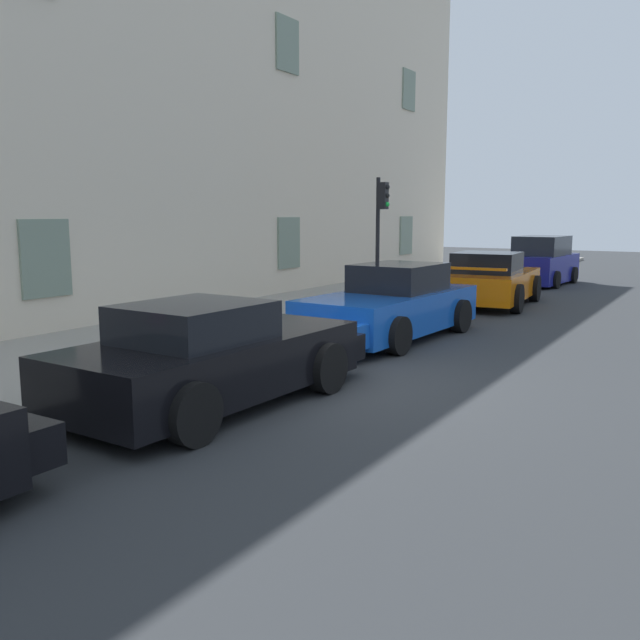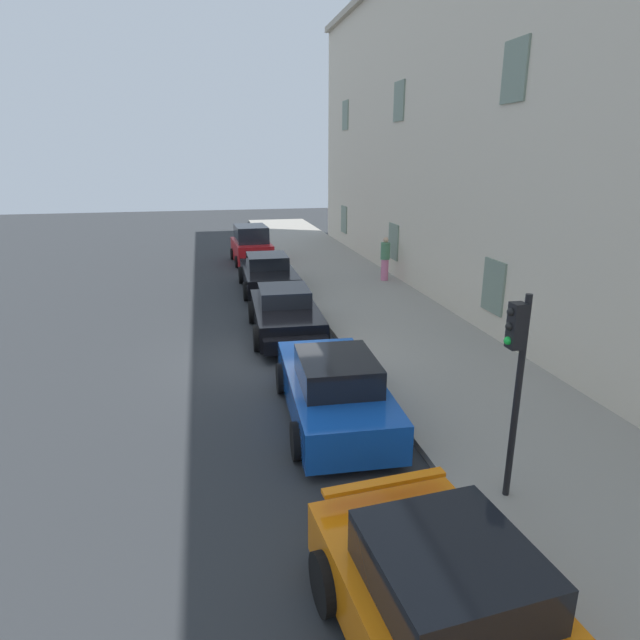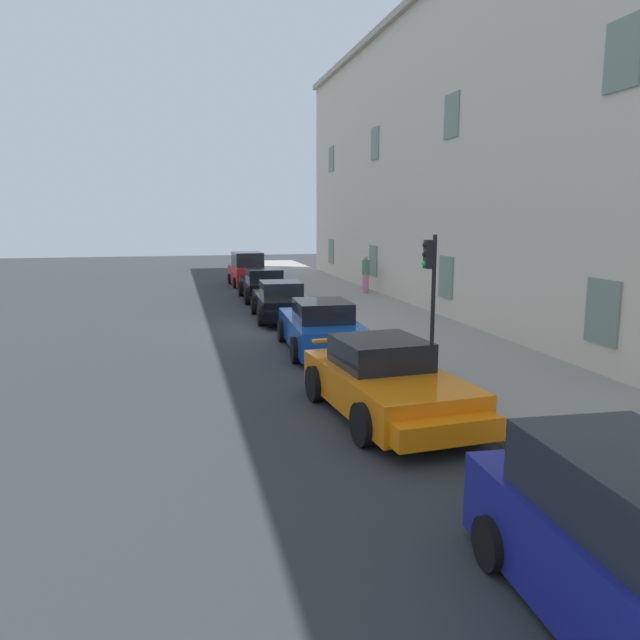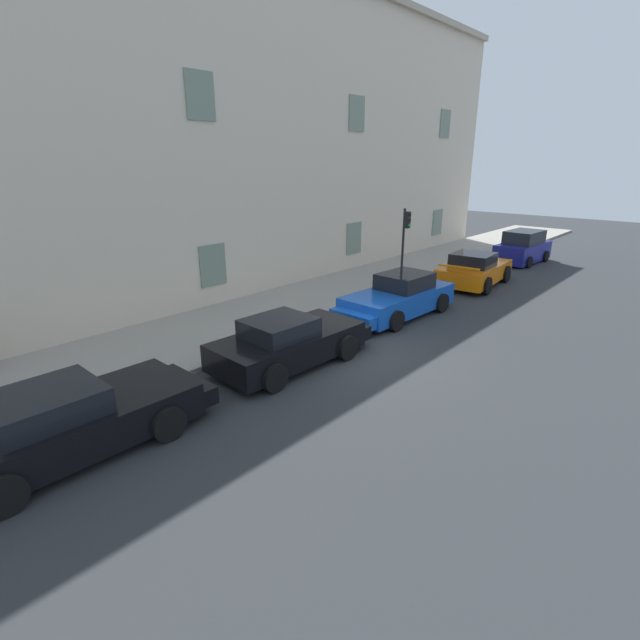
% 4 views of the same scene
% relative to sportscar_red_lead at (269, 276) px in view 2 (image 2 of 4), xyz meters
% --- Properties ---
extents(ground_plane, '(80.00, 80.00, 0.00)m').
position_rel_sportscar_red_lead_xyz_m(ground_plane, '(7.14, -0.92, -0.61)').
color(ground_plane, '#2B2D30').
extents(sidewalk, '(60.00, 4.37, 0.14)m').
position_rel_sportscar_red_lead_xyz_m(sidewalk, '(7.14, 3.36, -0.54)').
color(sidewalk, gray).
rests_on(sidewalk, ground).
extents(building_facade, '(41.57, 4.35, 12.26)m').
position_rel_sportscar_red_lead_xyz_m(building_facade, '(7.14, 7.47, 5.54)').
color(building_facade, beige).
rests_on(building_facade, ground).
extents(sportscar_red_lead, '(4.95, 2.21, 1.37)m').
position_rel_sportscar_red_lead_xyz_m(sportscar_red_lead, '(0.00, 0.00, 0.00)').
color(sportscar_red_lead, black).
rests_on(sportscar_red_lead, ground).
extents(sportscar_yellow_flank, '(4.65, 2.19, 1.36)m').
position_rel_sportscar_red_lead_xyz_m(sportscar_yellow_flank, '(5.48, -0.17, -0.00)').
color(sportscar_yellow_flank, black).
rests_on(sportscar_yellow_flank, ground).
extents(sportscar_white_middle, '(4.99, 2.20, 1.46)m').
position_rel_sportscar_red_lead_xyz_m(sportscar_white_middle, '(10.71, -0.02, 0.02)').
color(sportscar_white_middle, '#144CB2').
rests_on(sportscar_white_middle, ground).
extents(hatchback_distant, '(3.65, 2.00, 1.83)m').
position_rel_sportscar_red_lead_xyz_m(hatchback_distant, '(-5.98, -0.12, 0.20)').
color(hatchback_distant, red).
rests_on(hatchback_distant, ground).
extents(traffic_light, '(0.22, 0.36, 3.20)m').
position_rel_sportscar_red_lead_xyz_m(traffic_light, '(14.14, 1.84, 1.72)').
color(traffic_light, black).
rests_on(traffic_light, sidewalk).
extents(pedestrian_admiring, '(0.54, 0.54, 1.79)m').
position_rel_sportscar_red_lead_xyz_m(pedestrian_admiring, '(-0.32, 4.87, 0.44)').
color(pedestrian_admiring, pink).
rests_on(pedestrian_admiring, sidewalk).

